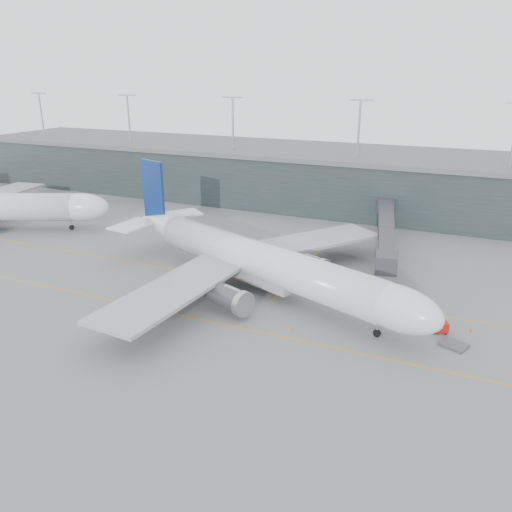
% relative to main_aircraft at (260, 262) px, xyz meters
% --- Properties ---
extents(ground, '(320.00, 320.00, 0.00)m').
position_rel_main_aircraft_xyz_m(ground, '(-1.50, 6.27, -5.31)').
color(ground, '#5E5F63').
rests_on(ground, ground).
extents(taxiline_a, '(160.00, 0.25, 0.02)m').
position_rel_main_aircraft_xyz_m(taxiline_a, '(-1.50, 2.27, -5.30)').
color(taxiline_a, '#C38812').
rests_on(taxiline_a, ground).
extents(taxiline_b, '(160.00, 0.25, 0.02)m').
position_rel_main_aircraft_xyz_m(taxiline_b, '(-1.50, -13.73, -5.30)').
color(taxiline_b, '#C38812').
rests_on(taxiline_b, ground).
extents(taxiline_lead_main, '(0.25, 60.00, 0.02)m').
position_rel_main_aircraft_xyz_m(taxiline_lead_main, '(3.50, 26.27, -5.30)').
color(taxiline_lead_main, '#C38812').
rests_on(taxiline_lead_main, ground).
extents(taxiline_lead_adj, '(0.25, 60.00, 0.02)m').
position_rel_main_aircraft_xyz_m(taxiline_lead_adj, '(-76.50, 26.27, -5.30)').
color(taxiline_lead_adj, '#C38812').
rests_on(taxiline_lead_adj, ground).
extents(terminal, '(240.00, 36.00, 29.00)m').
position_rel_main_aircraft_xyz_m(terminal, '(-1.50, 64.27, 2.31)').
color(terminal, '#1E2829').
rests_on(terminal, ground).
extents(main_aircraft, '(65.07, 60.09, 18.92)m').
position_rel_main_aircraft_xyz_m(main_aircraft, '(0.00, 0.00, 0.00)').
color(main_aircraft, silver).
rests_on(main_aircraft, ground).
extents(jet_bridge, '(11.87, 47.59, 7.28)m').
position_rel_main_aircraft_xyz_m(jet_bridge, '(16.65, 31.87, 0.14)').
color(jet_bridge, '#313035').
rests_on(jet_bridge, ground).
extents(gse_cart, '(2.76, 2.29, 1.62)m').
position_rel_main_aircraft_xyz_m(gse_cart, '(29.72, -3.36, -4.41)').
color(gse_cart, '#A10F0B').
rests_on(gse_cart, ground).
extents(baggage_dolly, '(4.17, 3.79, 0.34)m').
position_rel_main_aircraft_xyz_m(baggage_dolly, '(31.98, -6.65, -5.11)').
color(baggage_dolly, '#3D3E43').
rests_on(baggage_dolly, ground).
extents(uld_a, '(2.43, 2.08, 1.98)m').
position_rel_main_aircraft_xyz_m(uld_a, '(-5.13, 17.25, -4.27)').
color(uld_a, '#3E3F43').
rests_on(uld_a, ground).
extents(uld_b, '(2.39, 2.20, 1.75)m').
position_rel_main_aircraft_xyz_m(uld_b, '(-2.96, 18.52, -4.39)').
color(uld_b, '#3E3F43').
rests_on(uld_b, ground).
extents(uld_c, '(1.78, 1.43, 1.61)m').
position_rel_main_aircraft_xyz_m(uld_c, '(-0.59, 17.28, -4.46)').
color(uld_c, '#3E3F43').
rests_on(uld_c, ground).
extents(cone_nose, '(0.40, 0.40, 0.63)m').
position_rel_main_aircraft_xyz_m(cone_nose, '(34.00, -1.34, -4.99)').
color(cone_nose, red).
rests_on(cone_nose, ground).
extents(cone_wing_stbd, '(0.43, 0.43, 0.68)m').
position_rel_main_aircraft_xyz_m(cone_wing_stbd, '(9.67, -11.34, -4.97)').
color(cone_wing_stbd, '#FE5F0E').
rests_on(cone_wing_stbd, ground).
extents(cone_wing_port, '(0.48, 0.48, 0.76)m').
position_rel_main_aircraft_xyz_m(cone_wing_port, '(5.36, 17.49, -4.93)').
color(cone_wing_port, '#EA4F0D').
rests_on(cone_wing_port, ground).
extents(cone_tail, '(0.48, 0.48, 0.76)m').
position_rel_main_aircraft_xyz_m(cone_tail, '(-9.76, -4.21, -4.93)').
color(cone_tail, orange).
rests_on(cone_tail, ground).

